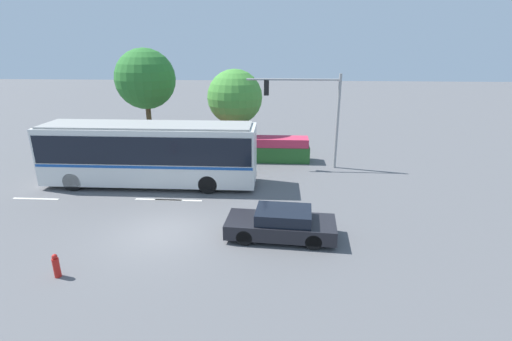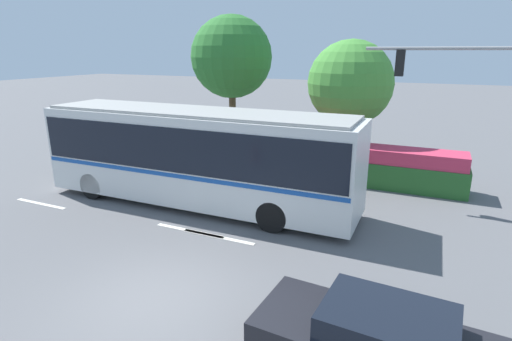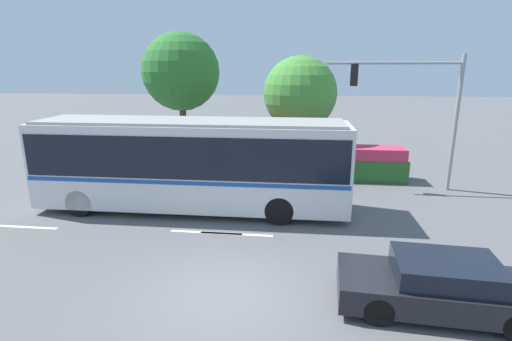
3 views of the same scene
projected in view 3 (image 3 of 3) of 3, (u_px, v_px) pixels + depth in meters
ground_plane at (222, 292)px, 9.34m from camera, size 140.00×140.00×0.00m
city_bus at (191, 160)px, 14.36m from camera, size 11.65×2.63×3.44m
sedan_foreground at (440, 286)px, 8.53m from camera, size 4.49×2.07×1.24m
traffic_light_pole at (422, 101)px, 16.40m from camera, size 5.68×0.24×5.84m
flowering_hedge at (305, 162)px, 18.94m from camera, size 9.57×1.43×1.61m
street_tree_left at (181, 72)px, 21.86m from camera, size 4.40×4.40×7.27m
street_tree_centre at (300, 94)px, 19.87m from camera, size 3.81×3.81×5.91m
lane_stripe_near at (206, 232)px, 12.72m from camera, size 2.40×0.16×0.01m
lane_stripe_mid at (237, 234)px, 12.59m from camera, size 2.40×0.16×0.01m
lane_stripe_far at (25, 227)px, 13.15m from camera, size 2.40×0.16×0.01m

